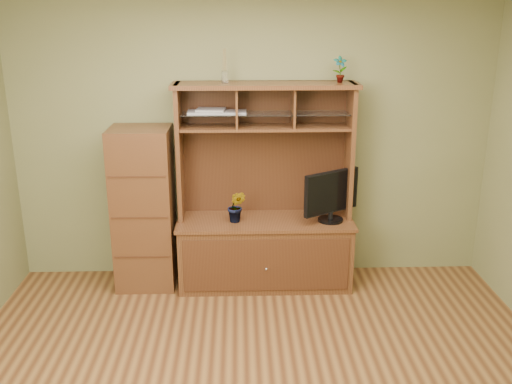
{
  "coord_description": "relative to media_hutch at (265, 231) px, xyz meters",
  "views": [
    {
      "loc": [
        -0.13,
        -3.28,
        2.52
      ],
      "look_at": [
        0.01,
        1.2,
        1.08
      ],
      "focal_mm": 40.0,
      "sensor_mm": 36.0,
      "label": 1
    }
  ],
  "objects": [
    {
      "name": "room",
      "position": [
        -0.11,
        -1.73,
        0.83
      ],
      "size": [
        4.54,
        4.04,
        2.74
      ],
      "color": "#4F2C16",
      "rests_on": "ground"
    },
    {
      "name": "media_hutch",
      "position": [
        0.0,
        0.0,
        0.0
      ],
      "size": [
        1.66,
        0.61,
        1.9
      ],
      "color": "#412412",
      "rests_on": "room"
    },
    {
      "name": "monitor",
      "position": [
        0.6,
        -0.08,
        0.38
      ],
      "size": [
        0.54,
        0.36,
        0.48
      ],
      "rotation": [
        0.0,
        0.0,
        0.56
      ],
      "color": "black",
      "rests_on": "media_hutch"
    },
    {
      "name": "orchid_plant",
      "position": [
        -0.26,
        -0.08,
        0.28
      ],
      "size": [
        0.2,
        0.17,
        0.3
      ],
      "primitive_type": "imported",
      "rotation": [
        0.0,
        0.0,
        -0.27
      ],
      "color": "#30591E",
      "rests_on": "media_hutch"
    },
    {
      "name": "top_plant",
      "position": [
        0.66,
        0.08,
        1.49
      ],
      "size": [
        0.13,
        0.09,
        0.23
      ],
      "primitive_type": "imported",
      "rotation": [
        0.0,
        0.0,
        0.08
      ],
      "color": "#326C25",
      "rests_on": "media_hutch"
    },
    {
      "name": "reed_diffuser",
      "position": [
        -0.36,
        0.08,
        1.49
      ],
      "size": [
        0.06,
        0.06,
        0.3
      ],
      "color": "silver",
      "rests_on": "media_hutch"
    },
    {
      "name": "magazines",
      "position": [
        -0.45,
        0.08,
        1.13
      ],
      "size": [
        0.53,
        0.22,
        0.04
      ],
      "color": "#A3A3A8",
      "rests_on": "media_hutch"
    },
    {
      "name": "side_cabinet",
      "position": [
        -1.12,
        0.01,
        0.24
      ],
      "size": [
        0.54,
        0.49,
        1.52
      ],
      "color": "#412412",
      "rests_on": "room"
    }
  ]
}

